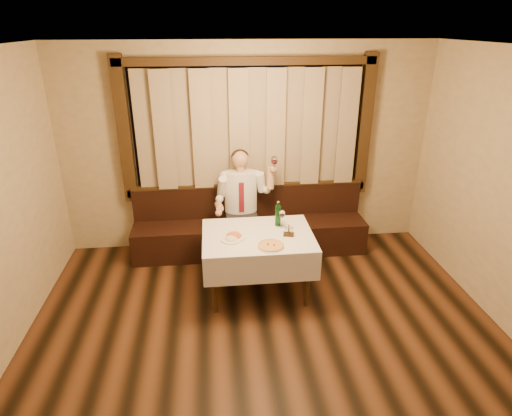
{
  "coord_description": "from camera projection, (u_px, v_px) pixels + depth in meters",
  "views": [
    {
      "loc": [
        -0.49,
        -2.65,
        2.99
      ],
      "look_at": [
        0.0,
        1.9,
        1.0
      ],
      "focal_mm": 30.0,
      "sensor_mm": 36.0,
      "label": 1
    }
  ],
  "objects": [
    {
      "name": "room",
      "position": [
        267.0,
        198.0,
        3.94
      ],
      "size": [
        5.01,
        6.01,
        2.81
      ],
      "color": "black",
      "rests_on": "ground"
    },
    {
      "name": "banquette",
      "position": [
        250.0,
        230.0,
        6.02
      ],
      "size": [
        3.2,
        0.61,
        0.94
      ],
      "color": "black",
      "rests_on": "ground"
    },
    {
      "name": "dining_table",
      "position": [
        258.0,
        242.0,
        4.95
      ],
      "size": [
        1.27,
        0.97,
        0.76
      ],
      "color": "black",
      "rests_on": "ground"
    },
    {
      "name": "pizza",
      "position": [
        271.0,
        246.0,
        4.63
      ],
      "size": [
        0.3,
        0.3,
        0.03
      ],
      "rotation": [
        0.0,
        0.0,
        0.16
      ],
      "color": "white",
      "rests_on": "dining_table"
    },
    {
      "name": "pasta_red",
      "position": [
        234.0,
        234.0,
        4.82
      ],
      "size": [
        0.28,
        0.28,
        0.1
      ],
      "rotation": [
        0.0,
        0.0,
        0.32
      ],
      "color": "white",
      "rests_on": "dining_table"
    },
    {
      "name": "pasta_cream",
      "position": [
        231.0,
        237.0,
        4.77
      ],
      "size": [
        0.24,
        0.24,
        0.08
      ],
      "rotation": [
        0.0,
        0.0,
        0.17
      ],
      "color": "white",
      "rests_on": "dining_table"
    },
    {
      "name": "green_bottle",
      "position": [
        278.0,
        215.0,
        5.07
      ],
      "size": [
        0.07,
        0.07,
        0.31
      ],
      "rotation": [
        0.0,
        0.0,
        -0.31
      ],
      "color": "#104E1C",
      "rests_on": "dining_table"
    },
    {
      "name": "table_wine_glass",
      "position": [
        282.0,
        215.0,
        5.03
      ],
      "size": [
        0.08,
        0.08,
        0.21
      ],
      "rotation": [
        0.0,
        0.0,
        -0.34
      ],
      "color": "white",
      "rests_on": "dining_table"
    },
    {
      "name": "cruet_caddy",
      "position": [
        289.0,
        232.0,
        4.85
      ],
      "size": [
        0.13,
        0.09,
        0.13
      ],
      "rotation": [
        0.0,
        0.0,
        -0.23
      ],
      "color": "black",
      "rests_on": "dining_table"
    },
    {
      "name": "seated_man",
      "position": [
        242.0,
        197.0,
        5.71
      ],
      "size": [
        0.82,
        0.61,
        1.47
      ],
      "color": "black",
      "rests_on": "ground"
    }
  ]
}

